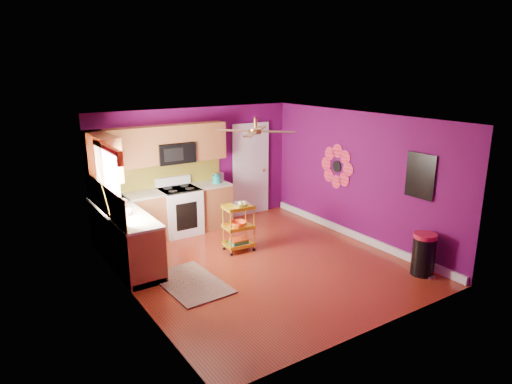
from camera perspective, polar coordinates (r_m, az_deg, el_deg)
ground at (r=8.02m, az=0.75°, el=-8.91°), size 5.00×5.00×0.00m
room_envelope at (r=7.51m, az=0.96°, el=2.56°), size 4.54×5.04×2.52m
lower_cabinets at (r=8.82m, az=-13.27°, el=-4.00°), size 2.81×2.31×0.94m
electric_range at (r=9.39m, az=-9.50°, el=-2.28°), size 0.76×0.66×1.13m
upper_cabinetry at (r=8.84m, az=-13.99°, el=5.16°), size 2.80×2.30×1.26m
left_window at (r=7.51m, az=-18.06°, el=2.61°), size 0.08×1.35×1.08m
panel_door at (r=10.37m, az=-0.67°, el=2.72°), size 0.95×0.11×2.15m
right_wall_art at (r=8.72m, az=14.30°, el=2.63°), size 0.04×2.74×1.04m
ceiling_fan at (r=7.54m, az=-0.05°, el=7.70°), size 1.01×1.01×0.26m
shag_rug at (r=7.40m, az=-8.13°, el=-11.18°), size 0.92×1.44×0.02m
rolling_cart at (r=8.39m, az=-2.15°, el=-4.21°), size 0.55×0.42×0.95m
trash_can at (r=7.97m, az=20.21°, el=-7.31°), size 0.43×0.44×0.71m
teal_kettle at (r=9.60m, az=-4.98°, el=1.63°), size 0.18×0.18×0.21m
toaster at (r=9.74m, az=-4.81°, el=1.87°), size 0.22×0.15×0.18m
soap_bottle_a at (r=7.73m, az=-16.13°, el=-2.27°), size 0.09×0.09×0.19m
soap_bottle_b at (r=8.23m, az=-16.83°, el=-1.36°), size 0.13×0.13×0.16m
counter_dish at (r=8.49m, az=-16.64°, el=-1.19°), size 0.26×0.26×0.06m
counter_cup at (r=7.82m, az=-15.68°, el=-2.40°), size 0.12×0.12×0.10m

